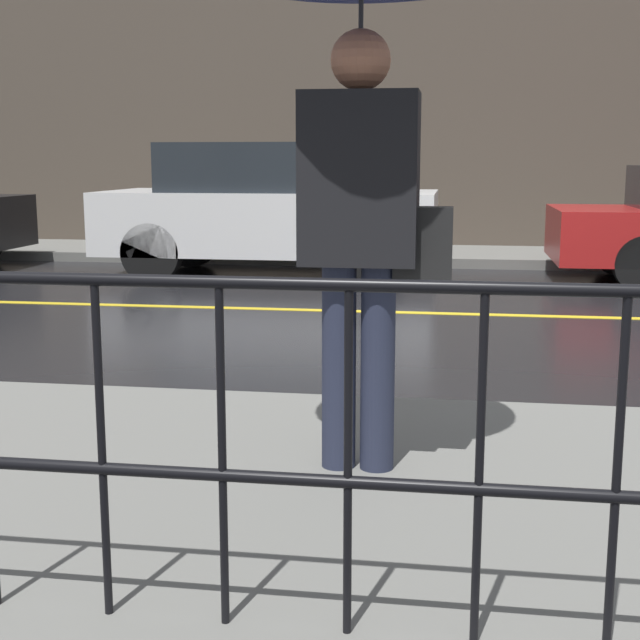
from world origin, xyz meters
TOP-DOWN VIEW (x-y plane):
  - ground_plane at (0.00, 0.00)m, footprint 80.00×80.00m
  - sidewalk_near at (0.00, -5.00)m, footprint 28.00×2.79m
  - sidewalk_far at (0.00, 4.60)m, footprint 28.00×1.99m
  - lane_marking at (0.00, 0.00)m, footprint 25.20×0.12m
  - building_storefront at (0.00, 5.74)m, footprint 28.00×0.30m
  - pedestrian at (-1.00, -4.77)m, footprint 1.05×1.05m
  - car_white at (-2.97, 2.48)m, footprint 4.10×1.84m

SIDE VIEW (x-z plane):
  - ground_plane at x=0.00m, z-range 0.00..0.00m
  - lane_marking at x=0.00m, z-range 0.00..0.01m
  - sidewalk_near at x=0.00m, z-range 0.00..0.13m
  - sidewalk_far at x=0.00m, z-range 0.00..0.13m
  - car_white at x=-2.97m, z-range 0.01..1.66m
  - pedestrian at x=-1.00m, z-range 0.74..2.99m
  - building_storefront at x=0.00m, z-range 0.00..5.62m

